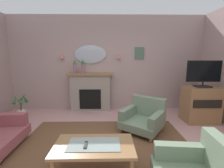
# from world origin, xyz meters

# --- Properties ---
(floor) EXTENTS (6.89, 5.98, 0.10)m
(floor) POSITION_xyz_m (0.00, 0.00, -0.05)
(floor) COLOR #C6938E
(floor) RESTS_ON ground
(wall_back) EXTENTS (6.89, 0.10, 2.87)m
(wall_back) POSITION_xyz_m (0.00, 2.54, 1.43)
(wall_back) COLOR #B29993
(wall_back) RESTS_ON ground
(patterned_rug) EXTENTS (3.20, 2.40, 0.01)m
(patterned_rug) POSITION_xyz_m (0.00, 0.20, 0.01)
(patterned_rug) COLOR brown
(patterned_rug) RESTS_ON ground
(fireplace) EXTENTS (1.36, 0.36, 1.16)m
(fireplace) POSITION_xyz_m (-0.49, 2.32, 0.57)
(fireplace) COLOR gray
(fireplace) RESTS_ON ground
(mantel_vase_centre) EXTENTS (0.10, 0.10, 0.42)m
(mantel_vase_centre) POSITION_xyz_m (-0.94, 2.29, 1.39)
(mantel_vase_centre) COLOR #9E6084
(mantel_vase_centre) RESTS_ON fireplace
(mantel_vase_left) EXTENTS (0.10, 0.10, 0.41)m
(mantel_vase_left) POSITION_xyz_m (-0.69, 2.29, 1.38)
(mantel_vase_left) COLOR #9E6084
(mantel_vase_left) RESTS_ON fireplace
(wall_mirror) EXTENTS (0.96, 0.06, 0.56)m
(wall_mirror) POSITION_xyz_m (-0.49, 2.46, 1.71)
(wall_mirror) COLOR #B2BCC6
(wall_sconce_left) EXTENTS (0.14, 0.14, 0.14)m
(wall_sconce_left) POSITION_xyz_m (-1.34, 2.41, 1.66)
(wall_sconce_left) COLOR #D17066
(wall_sconce_right) EXTENTS (0.14, 0.14, 0.14)m
(wall_sconce_right) POSITION_xyz_m (0.36, 2.41, 1.66)
(wall_sconce_right) COLOR #D17066
(framed_picture) EXTENTS (0.28, 0.03, 0.36)m
(framed_picture) POSITION_xyz_m (1.01, 2.47, 1.75)
(framed_picture) COLOR #4C6B56
(coffee_table) EXTENTS (1.10, 0.60, 0.45)m
(coffee_table) POSITION_xyz_m (-0.13, -0.35, 0.38)
(coffee_table) COLOR olive
(coffee_table) RESTS_ON ground
(tv_remote) EXTENTS (0.04, 0.16, 0.02)m
(tv_remote) POSITION_xyz_m (-0.23, -0.38, 0.45)
(tv_remote) COLOR black
(tv_remote) RESTS_ON coffee_table
(armchair_by_coffee_table) EXTENTS (1.13, 1.13, 0.71)m
(armchair_by_coffee_table) POSITION_xyz_m (0.87, 0.98, 0.31)
(armchair_by_coffee_table) COLOR gray
(armchair_by_coffee_table) RESTS_ON ground
(tv_cabinet) EXTENTS (0.80, 0.57, 0.90)m
(tv_cabinet) POSITION_xyz_m (2.40, 1.42, 0.45)
(tv_cabinet) COLOR olive
(tv_cabinet) RESTS_ON ground
(tv_flatscreen) EXTENTS (0.84, 0.24, 0.65)m
(tv_flatscreen) POSITION_xyz_m (2.40, 1.40, 1.25)
(tv_flatscreen) COLOR black
(tv_flatscreen) RESTS_ON tv_cabinet
(potted_plant_small_fern) EXTENTS (0.36, 0.35, 0.65)m
(potted_plant_small_fern) POSITION_xyz_m (-2.34, 1.79, 0.29)
(potted_plant_small_fern) COLOR silver
(potted_plant_small_fern) RESTS_ON ground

